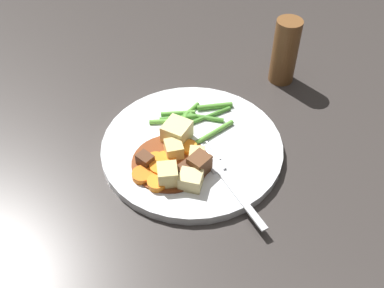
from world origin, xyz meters
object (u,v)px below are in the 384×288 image
at_px(carrot_slice_2, 155,160).
at_px(pepper_mill, 285,51).
at_px(potato_chunk_4, 177,131).
at_px(carrot_slice_0, 160,168).
at_px(potato_chunk_0, 197,156).
at_px(potato_chunk_1, 174,150).
at_px(potato_chunk_3, 191,180).
at_px(carrot_slice_5, 165,161).
at_px(meat_chunk_1, 187,170).
at_px(carrot_slice_1, 157,183).
at_px(carrot_slice_3, 189,148).
at_px(carrot_slice_4, 143,175).
at_px(potato_chunk_2, 167,175).
at_px(meat_chunk_2, 199,164).
at_px(dinner_plate, 192,147).
at_px(meat_chunk_0, 145,161).
at_px(fork, 228,181).

bearing_deg(carrot_slice_2, pepper_mill, 159.64).
bearing_deg(pepper_mill, carrot_slice_2, -20.36).
distance_m(potato_chunk_4, pepper_mill, 0.25).
bearing_deg(carrot_slice_0, pepper_mill, 162.91).
relative_size(potato_chunk_0, potato_chunk_1, 0.88).
height_order(carrot_slice_0, potato_chunk_3, potato_chunk_3).
bearing_deg(carrot_slice_2, carrot_slice_5, 106.25).
xyz_separation_m(potato_chunk_4, meat_chunk_1, (0.06, 0.04, -0.01)).
height_order(carrot_slice_1, carrot_slice_3, same).
relative_size(carrot_slice_4, pepper_mill, 0.25).
distance_m(carrot_slice_1, potato_chunk_2, 0.02).
distance_m(carrot_slice_3, potato_chunk_3, 0.07).
distance_m(potato_chunk_2, meat_chunk_1, 0.03).
relative_size(potato_chunk_1, potato_chunk_2, 0.94).
height_order(carrot_slice_1, carrot_slice_5, same).
bearing_deg(carrot_slice_1, potato_chunk_4, -171.38).
bearing_deg(meat_chunk_2, carrot_slice_5, -83.39).
relative_size(potato_chunk_3, potato_chunk_4, 0.81).
height_order(potato_chunk_0, potato_chunk_4, potato_chunk_4).
distance_m(dinner_plate, carrot_slice_2, 0.07).
distance_m(carrot_slice_1, pepper_mill, 0.34).
distance_m(potato_chunk_1, meat_chunk_1, 0.04).
distance_m(carrot_slice_4, potato_chunk_3, 0.07).
relative_size(carrot_slice_5, meat_chunk_1, 1.09).
height_order(potato_chunk_0, meat_chunk_0, same).
relative_size(meat_chunk_1, meat_chunk_2, 1.00).
xyz_separation_m(carrot_slice_3, potato_chunk_1, (0.02, -0.02, 0.01)).
bearing_deg(meat_chunk_0, carrot_slice_3, 140.55).
xyz_separation_m(carrot_slice_5, potato_chunk_1, (-0.02, 0.00, 0.01)).
distance_m(potato_chunk_3, fork, 0.05).
bearing_deg(dinner_plate, meat_chunk_2, 35.10).
xyz_separation_m(carrot_slice_1, fork, (-0.05, 0.09, -0.00)).
bearing_deg(carrot_slice_1, carrot_slice_4, -98.80).
height_order(carrot_slice_1, meat_chunk_2, meat_chunk_2).
relative_size(potato_chunk_3, pepper_mill, 0.26).
height_order(dinner_plate, meat_chunk_0, meat_chunk_0).
bearing_deg(carrot_slice_1, potato_chunk_2, 138.42).
relative_size(carrot_slice_2, potato_chunk_1, 0.91).
xyz_separation_m(potato_chunk_0, potato_chunk_4, (-0.03, -0.05, 0.01)).
xyz_separation_m(carrot_slice_0, carrot_slice_1, (0.03, 0.01, -0.00)).
bearing_deg(meat_chunk_0, potato_chunk_4, 165.19).
bearing_deg(carrot_slice_4, potato_chunk_3, 102.13).
relative_size(carrot_slice_0, carrot_slice_2, 1.24).
relative_size(carrot_slice_0, potato_chunk_0, 1.28).
xyz_separation_m(carrot_slice_0, carrot_slice_5, (-0.02, -0.00, -0.00)).
distance_m(carrot_slice_1, potato_chunk_3, 0.05).
bearing_deg(carrot_slice_5, dinner_plate, 159.00).
bearing_deg(carrot_slice_0, fork, 101.97).
xyz_separation_m(potato_chunk_1, potato_chunk_3, (0.04, 0.05, -0.00)).
height_order(meat_chunk_2, pepper_mill, pepper_mill).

